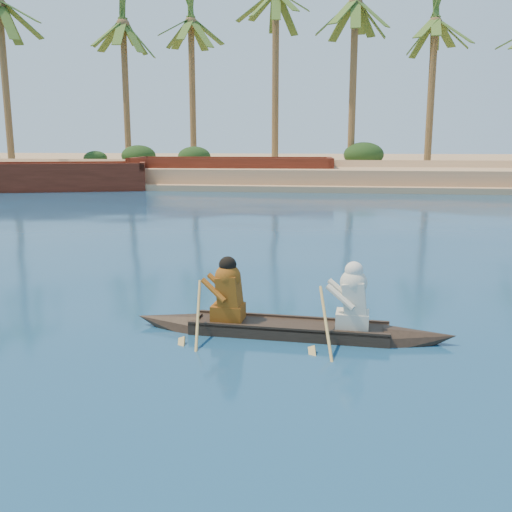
# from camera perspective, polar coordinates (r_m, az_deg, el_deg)

# --- Properties ---
(ground) EXTENTS (160.00, 160.00, 0.00)m
(ground) POSITION_cam_1_polar(r_m,az_deg,el_deg) (12.96, 15.03, -2.53)
(ground) COLOR navy
(ground) RESTS_ON ground
(sandy_embankment) EXTENTS (150.00, 51.00, 1.50)m
(sandy_embankment) POSITION_cam_1_polar(r_m,az_deg,el_deg) (59.45, 9.29, 8.81)
(sandy_embankment) COLOR tan
(sandy_embankment) RESTS_ON ground
(palm_grove) EXTENTS (110.00, 14.00, 16.00)m
(palm_grove) POSITION_cam_1_polar(r_m,az_deg,el_deg) (47.77, 10.00, 17.17)
(palm_grove) COLOR #475D21
(palm_grove) RESTS_ON ground
(shrub_cluster) EXTENTS (100.00, 6.00, 2.40)m
(shrub_cluster) POSITION_cam_1_polar(r_m,az_deg,el_deg) (44.05, 9.88, 8.82)
(shrub_cluster) COLOR black
(shrub_cluster) RESTS_ON ground
(canoe) EXTENTS (5.17, 1.03, 1.41)m
(canoe) POSITION_cam_1_polar(r_m,az_deg,el_deg) (9.12, 3.31, -6.23)
(canoe) COLOR #31231A
(canoe) RESTS_ON ground
(barge_left) EXTENTS (12.84, 7.48, 2.03)m
(barge_left) POSITION_cam_1_polar(r_m,az_deg,el_deg) (38.97, -20.04, 7.28)
(barge_left) COLOR maroon
(barge_left) RESTS_ON ground
(barge_mid) EXTENTS (14.01, 5.30, 2.30)m
(barge_mid) POSITION_cam_1_polar(r_m,az_deg,el_deg) (40.13, -2.36, 8.18)
(barge_mid) COLOR maroon
(barge_mid) RESTS_ON ground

